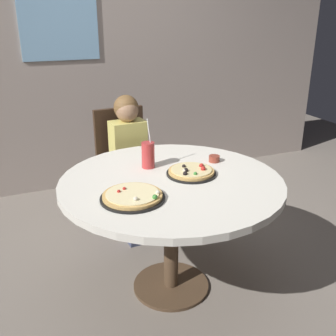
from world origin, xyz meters
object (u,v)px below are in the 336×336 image
(chair_wooden, at_px, (124,162))
(sauce_bowl, at_px, (214,159))
(dining_table, at_px, (171,193))
(pizza_veggie, at_px, (191,172))
(soda_cup, at_px, (148,155))
(pizza_cheese, at_px, (133,196))
(diner_child, at_px, (133,175))

(chair_wooden, xyz_separation_m, sauce_bowl, (0.37, -0.78, 0.24))
(dining_table, distance_m, pizza_veggie, 0.17)
(pizza_veggie, height_order, soda_cup, soda_cup)
(sauce_bowl, bearing_deg, pizza_cheese, -153.62)
(chair_wooden, height_order, sauce_bowl, chair_wooden)
(chair_wooden, distance_m, soda_cup, 0.78)
(pizza_veggie, relative_size, soda_cup, 0.95)
(diner_child, height_order, pizza_veggie, diner_child)
(dining_table, relative_size, pizza_cheese, 3.85)
(sauce_bowl, bearing_deg, chair_wooden, 115.30)
(sauce_bowl, bearing_deg, dining_table, -156.77)
(diner_child, distance_m, pizza_veggie, 0.81)
(dining_table, relative_size, soda_cup, 4.18)
(diner_child, xyz_separation_m, pizza_veggie, (0.13, -0.74, 0.28))
(dining_table, distance_m, diner_child, 0.78)
(diner_child, height_order, pizza_cheese, diner_child)
(pizza_veggie, distance_m, soda_cup, 0.29)
(chair_wooden, height_order, soda_cup, soda_cup)
(chair_wooden, distance_m, diner_child, 0.19)
(dining_table, bearing_deg, chair_wooden, 90.36)
(chair_wooden, distance_m, sauce_bowl, 0.90)
(chair_wooden, relative_size, pizza_veggie, 3.24)
(pizza_veggie, bearing_deg, soda_cup, 132.80)
(dining_table, bearing_deg, diner_child, 89.64)
(dining_table, xyz_separation_m, sauce_bowl, (0.37, 0.16, 0.11))
(dining_table, height_order, pizza_veggie, pizza_veggie)
(soda_cup, bearing_deg, dining_table, -75.57)
(soda_cup, bearing_deg, sauce_bowl, -9.24)
(diner_child, distance_m, soda_cup, 0.64)
(pizza_veggie, distance_m, pizza_cheese, 0.46)
(diner_child, relative_size, pizza_veggie, 3.69)
(dining_table, distance_m, pizza_cheese, 0.35)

